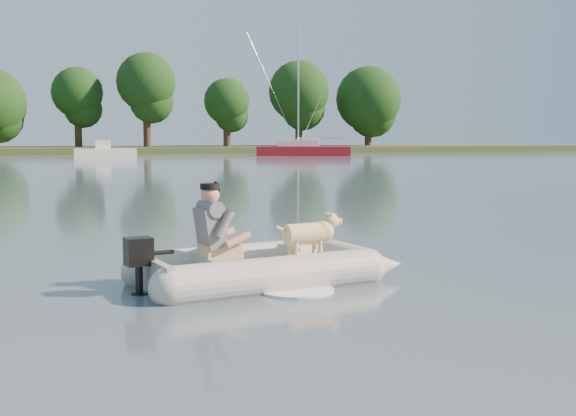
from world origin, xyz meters
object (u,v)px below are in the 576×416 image
object	(u,v)px
dog	(305,238)
sailboat	(303,150)
motorboat	(106,146)
man	(212,225)
dinghy	(264,236)

from	to	relation	value
dog	sailboat	distance (m)	51.24
motorboat	sailboat	xyz separation A→B (m)	(16.07, 2.51, -0.43)
dog	motorboat	xyz separation A→B (m)	(-0.75, 46.38, 0.40)
man	dog	world-z (taller)	man
dinghy	motorboat	xyz separation A→B (m)	(-0.16, 46.56, 0.34)
dinghy	dog	world-z (taller)	dinghy
dog	sailboat	size ratio (longest dim) A/B	0.08
motorboat	sailboat	size ratio (longest dim) A/B	0.44
man	sailboat	bearing A→B (deg)	59.39
man	motorboat	size ratio (longest dim) A/B	0.22
man	sailboat	world-z (taller)	sailboat
dinghy	dog	xyz separation A→B (m)	(0.59, 0.17, -0.07)
motorboat	sailboat	world-z (taller)	sailboat
dog	motorboat	distance (m)	46.39
motorboat	dinghy	bearing A→B (deg)	-86.77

